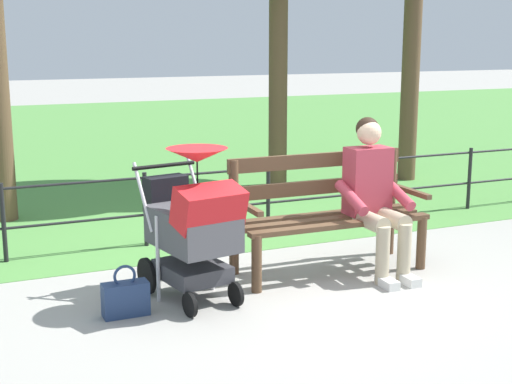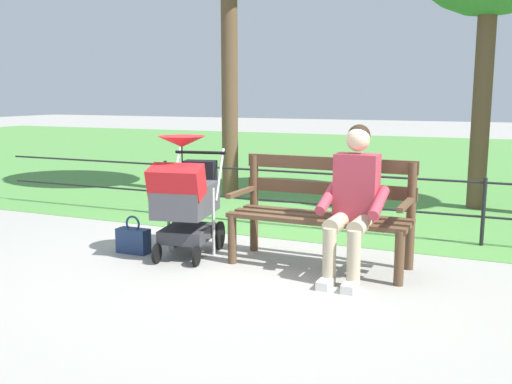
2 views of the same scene
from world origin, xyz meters
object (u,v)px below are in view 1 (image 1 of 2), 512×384
(park_bench, at_px, (325,208))
(stroller, at_px, (193,223))
(person_on_bench, at_px, (374,192))
(handbag, at_px, (126,298))

(park_bench, height_order, stroller, stroller)
(person_on_bench, xyz_separation_m, handbag, (2.12, 0.15, -0.55))
(park_bench, distance_m, person_on_bench, 0.43)
(park_bench, relative_size, person_on_bench, 1.26)
(person_on_bench, relative_size, handbag, 3.45)
(person_on_bench, bearing_deg, stroller, 1.98)
(park_bench, height_order, person_on_bench, person_on_bench)
(stroller, xyz_separation_m, handbag, (0.54, 0.10, -0.47))
(park_bench, bearing_deg, handbag, 11.84)
(handbag, bearing_deg, person_on_bench, -175.90)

